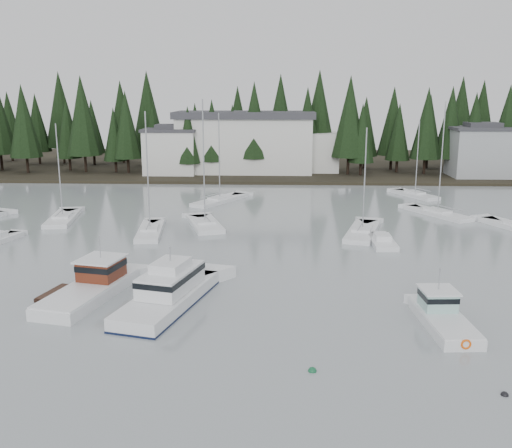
# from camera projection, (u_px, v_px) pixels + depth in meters

# --- Properties ---
(ground) EXTENTS (260.00, 260.00, 0.00)m
(ground) POSITION_uv_depth(u_px,v_px,m) (246.00, 439.00, 24.84)
(ground) COLOR gray
(ground) RESTS_ON ground
(far_shore_land) EXTENTS (240.00, 54.00, 1.00)m
(far_shore_land) POSITION_uv_depth(u_px,v_px,m) (273.00, 165.00, 119.27)
(far_shore_land) COLOR black
(far_shore_land) RESTS_ON ground
(conifer_treeline) EXTENTS (200.00, 22.00, 20.00)m
(conifer_treeline) POSITION_uv_depth(u_px,v_px,m) (272.00, 172.00, 108.56)
(conifer_treeline) COLOR black
(conifer_treeline) RESTS_ON ground
(house_west) EXTENTS (9.54, 7.42, 8.75)m
(house_west) POSITION_uv_depth(u_px,v_px,m) (171.00, 150.00, 101.42)
(house_west) COLOR silver
(house_west) RESTS_ON ground
(house_east_a) EXTENTS (10.60, 8.48, 9.25)m
(house_east_a) POSITION_uv_depth(u_px,v_px,m) (481.00, 151.00, 98.21)
(house_east_a) COLOR #999EA0
(house_east_a) RESTS_ON ground
(harbor_inn) EXTENTS (29.50, 11.50, 10.90)m
(harbor_inn) POSITION_uv_depth(u_px,v_px,m) (256.00, 143.00, 103.81)
(harbor_inn) COLOR silver
(harbor_inn) RESTS_ON ground
(lobster_boat_brown) EXTENTS (6.38, 10.35, 4.88)m
(lobster_boat_brown) POSITION_uv_depth(u_px,v_px,m) (91.00, 289.00, 42.10)
(lobster_boat_brown) COLOR white
(lobster_boat_brown) RESTS_ON ground
(cabin_cruiser_center) EXTENTS (6.17, 11.76, 4.83)m
(cabin_cruiser_center) POSITION_uv_depth(u_px,v_px,m) (169.00, 295.00, 40.41)
(cabin_cruiser_center) COLOR white
(cabin_cruiser_center) RESTS_ON ground
(lobster_boat_teal) EXTENTS (3.00, 7.36, 4.01)m
(lobster_boat_teal) POSITION_uv_depth(u_px,v_px,m) (442.00, 318.00, 36.84)
(lobster_boat_teal) COLOR white
(lobster_boat_teal) RESTS_ON ground
(sailboat_1) EXTENTS (4.12, 9.48, 11.84)m
(sailboat_1) POSITION_uv_depth(u_px,v_px,m) (63.00, 220.00, 67.22)
(sailboat_1) COLOR white
(sailboat_1) RESTS_ON ground
(sailboat_3) EXTENTS (5.37, 8.95, 14.59)m
(sailboat_3) POSITION_uv_depth(u_px,v_px,m) (205.00, 226.00, 64.23)
(sailboat_3) COLOR white
(sailboat_3) RESTS_ON ground
(sailboat_5) EXTENTS (6.78, 9.44, 14.23)m
(sailboat_5) POSITION_uv_depth(u_px,v_px,m) (438.00, 215.00, 69.99)
(sailboat_5) COLOR white
(sailboat_5) RESTS_ON ground
(sailboat_6) EXTENTS (5.28, 10.28, 11.76)m
(sailboat_6) POSITION_uv_depth(u_px,v_px,m) (362.00, 233.00, 60.87)
(sailboat_6) COLOR white
(sailboat_6) RESTS_ON ground
(sailboat_8) EXTENTS (3.52, 9.35, 13.40)m
(sailboat_8) POSITION_uv_depth(u_px,v_px,m) (150.00, 232.00, 61.08)
(sailboat_8) COLOR white
(sailboat_8) RESTS_ON ground
(sailboat_10) EXTENTS (5.81, 8.34, 11.40)m
(sailboat_10) POSITION_uv_depth(u_px,v_px,m) (415.00, 196.00, 82.64)
(sailboat_10) COLOR white
(sailboat_10) RESTS_ON ground
(sailboat_11) EXTENTS (7.31, 10.39, 12.63)m
(sailboat_11) POSITION_uv_depth(u_px,v_px,m) (220.00, 201.00, 78.58)
(sailboat_11) COLOR white
(sailboat_11) RESTS_ON ground
(runabout_1) EXTENTS (2.24, 5.88, 1.42)m
(runabout_1) POSITION_uv_depth(u_px,v_px,m) (382.00, 243.00, 56.60)
(runabout_1) COLOR white
(runabout_1) RESTS_ON ground
(mooring_buoy_green) EXTENTS (0.47, 0.47, 0.47)m
(mooring_buoy_green) POSITION_uv_depth(u_px,v_px,m) (312.00, 371.00, 30.83)
(mooring_buoy_green) COLOR #145933
(mooring_buoy_green) RESTS_ON ground
(mooring_buoy_dark) EXTENTS (0.39, 0.39, 0.39)m
(mooring_buoy_dark) POSITION_uv_depth(u_px,v_px,m) (505.00, 395.00, 28.40)
(mooring_buoy_dark) COLOR black
(mooring_buoy_dark) RESTS_ON ground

